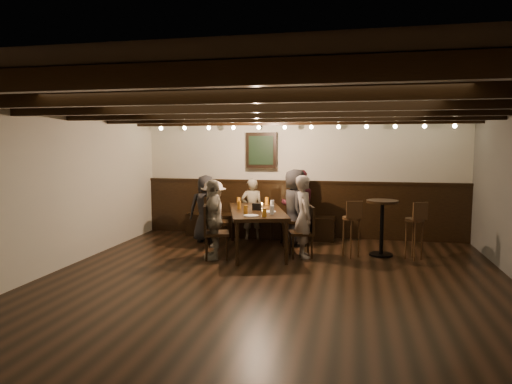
% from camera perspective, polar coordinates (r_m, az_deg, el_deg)
% --- Properties ---
extents(room, '(7.00, 7.00, 7.00)m').
position_cam_1_polar(room, '(8.07, 2.61, 0.30)').
color(room, black).
rests_on(room, ground).
extents(dining_table, '(1.43, 2.14, 0.74)m').
position_cam_1_polar(dining_table, '(7.94, 0.08, -2.66)').
color(dining_table, black).
rests_on(dining_table, floor).
extents(chair_left_near, '(0.54, 0.54, 0.94)m').
position_cam_1_polar(chair_left_near, '(8.42, -5.10, -4.88)').
color(chair_left_near, black).
rests_on(chair_left_near, floor).
extents(chair_left_far, '(0.51, 0.51, 0.89)m').
position_cam_1_polar(chair_left_far, '(7.54, -5.10, -6.29)').
color(chair_left_far, black).
rests_on(chair_left_far, floor).
extents(chair_right_near, '(0.55, 0.55, 0.96)m').
position_cam_1_polar(chair_right_near, '(8.54, 4.64, -4.68)').
color(chair_right_near, black).
rests_on(chair_right_near, floor).
extents(chair_right_far, '(0.49, 0.49, 0.85)m').
position_cam_1_polar(chair_right_far, '(7.68, 5.75, -6.16)').
color(chair_right_far, black).
rests_on(chair_right_far, floor).
extents(person_bench_left, '(0.72, 0.58, 1.29)m').
position_cam_1_polar(person_bench_left, '(8.81, -6.29, -2.05)').
color(person_bench_left, black).
rests_on(person_bench_left, floor).
extents(person_bench_centre, '(0.51, 0.41, 1.21)m').
position_cam_1_polar(person_bench_centre, '(8.99, -0.52, -2.12)').
color(person_bench_centre, gray).
rests_on(person_bench_centre, floor).
extents(person_bench_right, '(0.79, 0.70, 1.38)m').
position_cam_1_polar(person_bench_right, '(8.95, 5.32, -1.63)').
color(person_bench_right, '#551D2C').
rests_on(person_bench_right, floor).
extents(person_left_near, '(0.67, 0.89, 1.22)m').
position_cam_1_polar(person_left_near, '(8.37, -5.32, -2.69)').
color(person_left_near, '#B3A598').
rests_on(person_left_near, floor).
extents(person_left_far, '(0.53, 0.83, 1.31)m').
position_cam_1_polar(person_left_far, '(7.47, -5.36, -3.41)').
color(person_left_far, gray).
rests_on(person_left_far, floor).
extents(person_right_near, '(0.63, 0.79, 1.42)m').
position_cam_1_polar(person_right_near, '(8.48, 4.86, -1.92)').
color(person_right_near, black).
rests_on(person_right_near, floor).
extents(person_right_far, '(0.46, 0.57, 1.36)m').
position_cam_1_polar(person_right_far, '(7.61, 6.02, -3.05)').
color(person_right_far, gray).
rests_on(person_right_far, floor).
extents(pint_a, '(0.07, 0.07, 0.14)m').
position_cam_1_polar(pint_a, '(8.60, -2.20, -1.12)').
color(pint_a, '#BF7219').
rests_on(pint_a, dining_table).
extents(pint_b, '(0.07, 0.07, 0.14)m').
position_cam_1_polar(pint_b, '(8.59, 1.35, -1.12)').
color(pint_b, '#BF7219').
rests_on(pint_b, dining_table).
extents(pint_c, '(0.07, 0.07, 0.14)m').
position_cam_1_polar(pint_c, '(8.00, -2.13, -1.65)').
color(pint_c, '#BF7219').
rests_on(pint_c, dining_table).
extents(pint_d, '(0.07, 0.07, 0.14)m').
position_cam_1_polar(pint_d, '(8.15, 2.05, -1.51)').
color(pint_d, silver).
rests_on(pint_d, dining_table).
extents(pint_e, '(0.07, 0.07, 0.14)m').
position_cam_1_polar(pint_e, '(7.46, -1.30, -2.21)').
color(pint_e, '#BF7219').
rests_on(pint_e, dining_table).
extents(pint_f, '(0.07, 0.07, 0.14)m').
position_cam_1_polar(pint_f, '(7.40, 2.00, -2.28)').
color(pint_f, silver).
rests_on(pint_f, dining_table).
extents(pint_g, '(0.07, 0.07, 0.14)m').
position_cam_1_polar(pint_g, '(7.14, 1.05, -2.58)').
color(pint_g, '#BF7219').
rests_on(pint_g, dining_table).
extents(plate_near, '(0.24, 0.24, 0.01)m').
position_cam_1_polar(plate_near, '(7.23, -0.62, -2.97)').
color(plate_near, white).
rests_on(plate_near, dining_table).
extents(plate_far, '(0.24, 0.24, 0.01)m').
position_cam_1_polar(plate_far, '(7.66, 1.62, -2.47)').
color(plate_far, white).
rests_on(plate_far, dining_table).
extents(condiment_caddy, '(0.15, 0.10, 0.12)m').
position_cam_1_polar(condiment_caddy, '(7.88, 0.11, -1.85)').
color(condiment_caddy, black).
rests_on(condiment_caddy, dining_table).
extents(candle, '(0.05, 0.05, 0.05)m').
position_cam_1_polar(candle, '(8.24, 0.72, -1.75)').
color(candle, beige).
rests_on(candle, dining_table).
extents(high_top_table, '(0.53, 0.53, 0.94)m').
position_cam_1_polar(high_top_table, '(7.93, 15.47, -3.32)').
color(high_top_table, black).
rests_on(high_top_table, floor).
extents(bar_stool_left, '(0.32, 0.34, 0.96)m').
position_cam_1_polar(bar_stool_left, '(7.76, 11.81, -5.41)').
color(bar_stool_left, '#3C2813').
rests_on(bar_stool_left, floor).
extents(bar_stool_right, '(0.34, 0.35, 0.96)m').
position_cam_1_polar(bar_stool_right, '(7.87, 19.15, -5.46)').
color(bar_stool_right, '#3C2813').
rests_on(bar_stool_right, floor).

